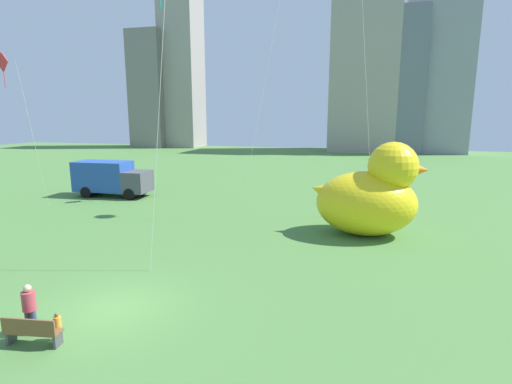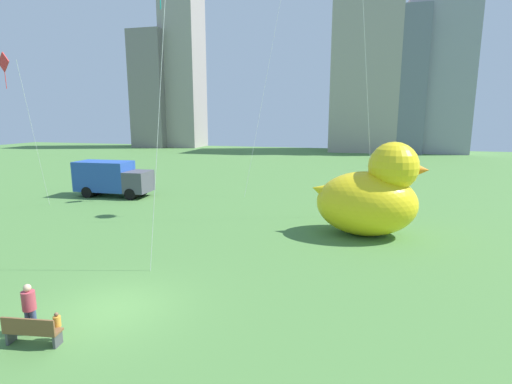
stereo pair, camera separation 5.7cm
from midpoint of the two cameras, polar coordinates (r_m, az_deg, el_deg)
ground_plane at (r=15.01m, az=-19.76°, el=-15.54°), size 140.00×140.00×0.00m
park_bench at (r=13.64m, az=-29.53°, el=-16.96°), size 1.67×0.67×0.90m
person_adult at (r=14.15m, az=-29.75°, el=-14.14°), size 0.39×0.39×1.60m
person_child at (r=13.60m, az=-26.59°, el=-16.73°), size 0.21×0.21×0.87m
giant_inflatable_duck at (r=22.55m, az=16.28°, el=-0.55°), size 6.24×4.01×5.18m
box_truck at (r=34.40m, az=-19.99°, el=1.82°), size 6.21×2.61×2.85m
city_skyline at (r=77.56m, az=9.57°, el=16.82°), size 63.02×11.07×37.85m
kite_red at (r=31.83m, az=-32.29°, el=14.80°), size 2.46×2.65×10.61m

